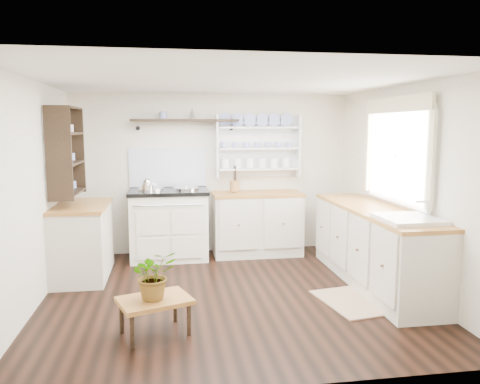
% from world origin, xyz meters
% --- Properties ---
extents(floor, '(4.00, 3.80, 0.01)m').
position_xyz_m(floor, '(0.00, 0.00, 0.00)').
color(floor, black).
rests_on(floor, ground).
extents(wall_back, '(4.00, 0.02, 2.30)m').
position_xyz_m(wall_back, '(0.00, 1.90, 1.15)').
color(wall_back, beige).
rests_on(wall_back, ground).
extents(wall_right, '(0.02, 3.80, 2.30)m').
position_xyz_m(wall_right, '(2.00, 0.00, 1.15)').
color(wall_right, beige).
rests_on(wall_right, ground).
extents(wall_left, '(0.02, 3.80, 2.30)m').
position_xyz_m(wall_left, '(-2.00, 0.00, 1.15)').
color(wall_left, beige).
rests_on(wall_left, ground).
extents(ceiling, '(4.00, 3.80, 0.01)m').
position_xyz_m(ceiling, '(0.00, 0.00, 2.30)').
color(ceiling, white).
rests_on(ceiling, wall_back).
extents(window, '(0.08, 1.55, 1.22)m').
position_xyz_m(window, '(1.95, 0.15, 1.56)').
color(window, white).
rests_on(window, wall_right).
extents(aga_cooker, '(1.08, 0.75, 1.00)m').
position_xyz_m(aga_cooker, '(-0.65, 1.57, 0.49)').
color(aga_cooker, white).
rests_on(aga_cooker, floor).
extents(back_cabinets, '(1.27, 0.63, 0.90)m').
position_xyz_m(back_cabinets, '(0.60, 1.60, 0.46)').
color(back_cabinets, beige).
rests_on(back_cabinets, floor).
extents(right_cabinets, '(0.62, 2.43, 0.90)m').
position_xyz_m(right_cabinets, '(1.70, 0.10, 0.46)').
color(right_cabinets, beige).
rests_on(right_cabinets, floor).
extents(belfast_sink, '(0.55, 0.60, 0.45)m').
position_xyz_m(belfast_sink, '(1.70, -0.65, 0.80)').
color(belfast_sink, white).
rests_on(belfast_sink, right_cabinets).
extents(left_cabinets, '(0.62, 1.13, 0.90)m').
position_xyz_m(left_cabinets, '(-1.70, 0.90, 0.46)').
color(left_cabinets, beige).
rests_on(left_cabinets, floor).
extents(plate_rack, '(1.20, 0.22, 0.90)m').
position_xyz_m(plate_rack, '(0.65, 1.86, 1.56)').
color(plate_rack, white).
rests_on(plate_rack, wall_back).
extents(high_shelf, '(1.50, 0.29, 0.16)m').
position_xyz_m(high_shelf, '(-0.40, 1.78, 1.91)').
color(high_shelf, black).
rests_on(high_shelf, wall_back).
extents(left_shelving, '(0.28, 0.80, 1.05)m').
position_xyz_m(left_shelving, '(-1.84, 0.90, 1.55)').
color(left_shelving, black).
rests_on(left_shelving, wall_left).
extents(kettle, '(0.17, 0.17, 0.21)m').
position_xyz_m(kettle, '(-0.93, 1.45, 1.03)').
color(kettle, silver).
rests_on(kettle, aga_cooker).
extents(utensil_crock, '(0.13, 0.13, 0.15)m').
position_xyz_m(utensil_crock, '(0.29, 1.68, 0.99)').
color(utensil_crock, '#9B6A38').
rests_on(utensil_crock, back_cabinets).
extents(center_table, '(0.72, 0.61, 0.33)m').
position_xyz_m(center_table, '(-0.79, -0.89, 0.28)').
color(center_table, brown).
rests_on(center_table, floor).
extents(potted_plant, '(0.48, 0.45, 0.43)m').
position_xyz_m(potted_plant, '(-0.79, -0.89, 0.55)').
color(potted_plant, '#3F7233').
rests_on(potted_plant, center_table).
extents(floor_rug, '(0.69, 0.93, 0.02)m').
position_xyz_m(floor_rug, '(1.22, -0.44, 0.01)').
color(floor_rug, '#987659').
rests_on(floor_rug, floor).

